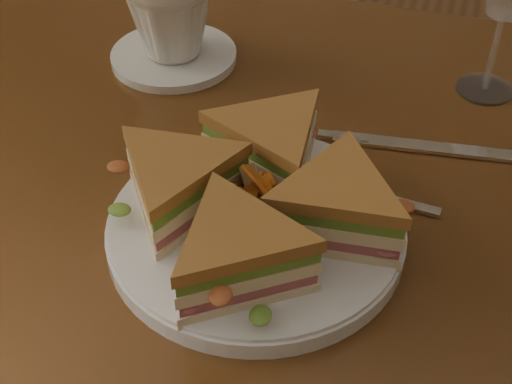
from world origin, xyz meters
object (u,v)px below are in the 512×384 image
sandwich_wedges (256,197)px  knife (421,147)px  plate (256,229)px  saucer (174,56)px  coffee_cup (170,14)px  spoon (292,174)px  table (289,280)px

sandwich_wedges → knife: size_ratio=1.25×
plate → sandwich_wedges: size_ratio=0.93×
sandwich_wedges → knife: sandwich_wedges is taller
saucer → coffee_cup: size_ratio=1.41×
plate → saucer: plate is taller
spoon → saucer: (-0.18, 0.16, 0.00)m
plate → knife: size_ratio=1.16×
plate → spoon: bearing=83.4°
knife → coffee_cup: coffee_cup is taller
saucer → sandwich_wedges: bearing=-54.7°
plate → coffee_cup: 0.30m
table → coffee_cup: (-0.19, 0.20, 0.16)m
sandwich_wedges → knife: bearing=53.7°
plate → table: bearing=66.6°
table → knife: 0.18m
table → saucer: saucer is taller
saucer → plate: bearing=-54.7°
coffee_cup → plate: bearing=-55.6°
table → spoon: spoon is taller
knife → coffee_cup: 0.31m
coffee_cup → knife: bearing=-16.8°
sandwich_wedges → spoon: sandwich_wedges is taller
spoon → coffee_cup: (-0.18, 0.16, 0.05)m
table → knife: knife is taller
sandwich_wedges → spoon: (0.01, 0.08, -0.04)m
plate → sandwich_wedges: 0.04m
plate → spoon: 0.08m
sandwich_wedges → saucer: (-0.17, 0.24, -0.04)m
coffee_cup → sandwich_wedges: bearing=-55.6°
spoon → plate: bearing=-91.9°
knife → plate: bearing=-132.7°
spoon → knife: size_ratio=0.85×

